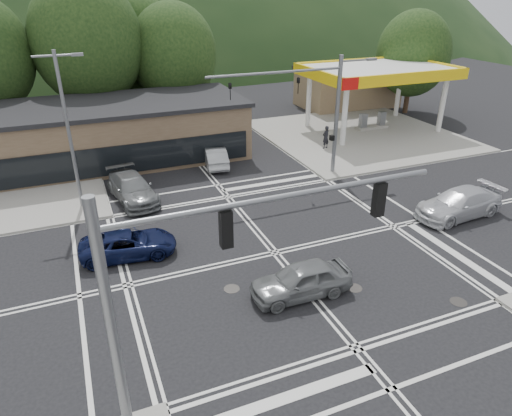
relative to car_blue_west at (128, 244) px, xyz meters
name	(u,v)px	position (x,y,z in m)	size (l,w,h in m)	color
ground	(275,253)	(6.70, -2.51, -0.64)	(120.00, 120.00, 0.00)	black
sidewalk_ne	(359,135)	(21.70, 12.49, -0.56)	(16.00, 16.00, 0.15)	gray
gas_station_canopy	(378,74)	(23.69, 13.48, 4.40)	(12.32, 8.34, 5.75)	silver
convenience_store	(347,88)	(26.70, 22.49, 1.26)	(10.00, 6.00, 3.80)	#846B4F
commercial_row	(78,137)	(-1.30, 14.49, 1.36)	(24.00, 8.00, 4.00)	brown
hill_north	(100,47)	(6.70, 87.49, -0.64)	(252.00, 126.00, 140.00)	black
tree_n_b	(87,42)	(0.70, 21.49, 7.15)	(9.00, 9.00, 12.98)	#382619
tree_n_c	(173,54)	(7.70, 21.49, 5.85)	(7.60, 7.60, 10.87)	#382619
tree_n_e	(131,43)	(4.70, 25.49, 6.50)	(8.40, 8.40, 11.98)	#382619
tree_ne	(413,54)	(30.70, 17.49, 5.20)	(7.20, 7.20, 9.99)	#382619
streetlight_nw	(69,125)	(-1.74, 6.49, 4.41)	(2.50, 0.25, 9.00)	slate
signal_mast_ne	(321,103)	(13.65, 5.69, 4.44)	(11.65, 0.30, 8.00)	slate
signal_mast_sw	(183,290)	(0.31, -10.71, 4.48)	(9.14, 0.28, 8.00)	slate
car_blue_west	(128,244)	(0.00, 0.00, 0.00)	(2.12, 4.59, 1.27)	#0C1235
car_grey_center	(301,280)	(6.29, -6.01, 0.11)	(1.76, 4.37, 1.49)	slate
car_silver_east	(459,203)	(18.07, -2.81, 0.15)	(2.20, 5.41, 1.57)	silver
car_queue_a	(215,156)	(7.70, 10.26, 0.06)	(1.48, 4.26, 1.40)	#9B9FA2
car_queue_b	(194,134)	(7.70, 16.02, 0.14)	(1.84, 4.58, 1.56)	beige
car_northbound	(132,188)	(1.20, 6.49, 0.13)	(2.15, 5.28, 1.53)	slate
pedestrian	(326,137)	(16.94, 10.23, 0.42)	(0.67, 0.44, 1.82)	black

